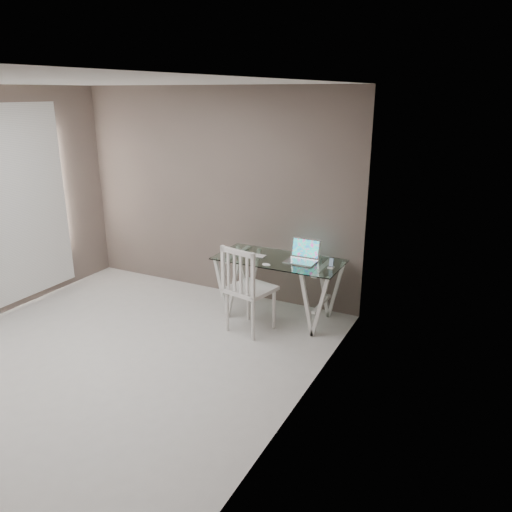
{
  "coord_description": "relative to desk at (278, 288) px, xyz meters",
  "views": [
    {
      "loc": [
        3.37,
        -3.29,
        2.62
      ],
      "look_at": [
        0.96,
        1.5,
        0.85
      ],
      "focal_mm": 35.0,
      "sensor_mm": 36.0,
      "label": 1
    }
  ],
  "objects": [
    {
      "name": "chair",
      "position": [
        -0.16,
        -0.54,
        0.18
      ],
      "size": [
        0.56,
        0.56,
        1.03
      ],
      "rotation": [
        0.0,
        0.0,
        -0.21
      ],
      "color": "silver",
      "rests_on": "ground"
    },
    {
      "name": "mouse",
      "position": [
        -0.02,
        -0.29,
        0.38
      ],
      "size": [
        0.1,
        0.06,
        0.03
      ],
      "primitive_type": "ellipsoid",
      "color": "white",
      "rests_on": "desk"
    },
    {
      "name": "laptop",
      "position": [
        0.27,
        0.07,
        0.42
      ],
      "size": [
        0.35,
        0.3,
        0.25
      ],
      "color": "silver",
      "rests_on": "desk"
    },
    {
      "name": "room",
      "position": [
        -1.18,
        -1.78,
        1.33
      ],
      "size": [
        4.5,
        4.52,
        2.71
      ],
      "color": "beige",
      "rests_on": "ground"
    },
    {
      "name": "desk",
      "position": [
        0.0,
        0.0,
        0.0
      ],
      "size": [
        1.5,
        0.7,
        0.75
      ],
      "color": "silver",
      "rests_on": "ground"
    },
    {
      "name": "phone_dock",
      "position": [
        0.65,
        -0.03,
        0.4
      ],
      "size": [
        0.07,
        0.07,
        0.12
      ],
      "color": "white",
      "rests_on": "desk"
    },
    {
      "name": "keyboard",
      "position": [
        -0.32,
        -0.01,
        0.37
      ],
      "size": [
        0.28,
        0.12,
        0.01
      ],
      "primitive_type": "cube",
      "color": "silver",
      "rests_on": "desk"
    }
  ]
}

